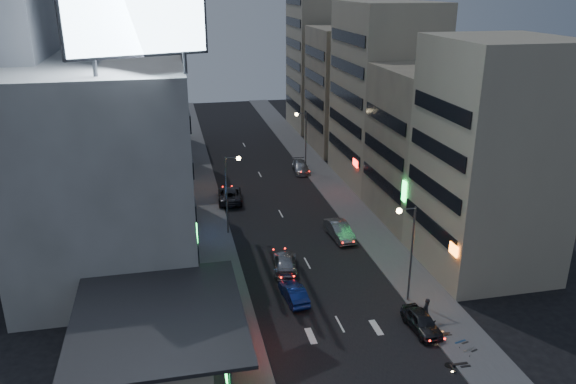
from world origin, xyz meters
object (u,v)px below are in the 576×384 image
object	(u,v)px
person	(426,310)
scooter_blue	(465,333)
scooter_silver_a	(474,341)
road_car_silver	(285,263)
road_car_blue	(294,293)
scooter_silver_b	(443,323)
parked_car_right_mid	(339,230)
scooter_black_b	(450,326)
parked_car_left	(230,195)
parked_car_right_far	(301,167)
parked_car_right_near	(422,322)
scooter_black_a	(468,354)

from	to	relation	value
person	scooter_blue	distance (m)	3.28
scooter_silver_a	road_car_silver	bearing A→B (deg)	18.11
road_car_blue	scooter_silver_b	world-z (taller)	scooter_silver_b
parked_car_right_mid	road_car_blue	xyz separation A→B (m)	(-7.07, -10.59, -0.13)
parked_car_right_mid	scooter_silver_a	xyz separation A→B (m)	(3.76, -19.39, -0.20)
scooter_black_b	parked_car_left	bearing A→B (deg)	26.78
parked_car_right_far	scooter_blue	bearing A→B (deg)	-81.65
parked_car_right_near	parked_car_right_far	distance (m)	37.84
person	scooter_black_b	distance (m)	2.09
scooter_blue	parked_car_right_far	bearing A→B (deg)	-9.51
road_car_silver	person	distance (m)	13.41
person	scooter_silver_b	world-z (taller)	person
parked_car_left	scooter_silver_b	size ratio (longest dim) A/B	2.82
parked_car_right_mid	parked_car_left	bearing A→B (deg)	122.95
road_car_silver	scooter_blue	world-z (taller)	road_car_silver
parked_car_right_mid	scooter_black_a	bearing A→B (deg)	-87.55
parked_car_right_near	road_car_silver	xyz separation A→B (m)	(-7.85, 11.14, 0.01)
scooter_silver_a	person	bearing A→B (deg)	8.96
parked_car_right_near	scooter_black_b	world-z (taller)	parked_car_right_near
parked_car_right_mid	scooter_black_b	bearing A→B (deg)	-84.58
scooter_silver_b	scooter_black_b	bearing A→B (deg)	-139.46
scooter_blue	road_car_silver	bearing A→B (deg)	25.34
road_car_blue	scooter_black_a	world-z (taller)	road_car_blue
parked_car_right_mid	road_car_silver	xyz separation A→B (m)	(-6.70, -5.42, -0.09)
road_car_blue	scooter_black_b	world-z (taller)	road_car_blue
road_car_silver	person	world-z (taller)	person
road_car_blue	person	bearing A→B (deg)	144.66
parked_car_right_mid	scooter_black_a	xyz separation A→B (m)	(2.50, -20.83, -0.10)
parked_car_right_near	road_car_silver	distance (m)	13.63
road_car_blue	scooter_black_b	size ratio (longest dim) A/B	2.57
parked_car_left	scooter_black_a	xyz separation A→B (m)	(11.99, -33.25, -0.09)
parked_car_left	scooter_blue	size ratio (longest dim) A/B	3.61
scooter_black_a	scooter_black_b	bearing A→B (deg)	-7.55
parked_car_right_near	scooter_silver_b	world-z (taller)	parked_car_right_near
scooter_black_b	parked_car_right_mid	bearing A→B (deg)	13.88
parked_car_right_mid	road_car_blue	size ratio (longest dim) A/B	1.19
parked_car_left	road_car_blue	distance (m)	23.14
scooter_blue	scooter_black_b	distance (m)	1.20
scooter_blue	parked_car_left	bearing A→B (deg)	9.93
parked_car_left	road_car_silver	size ratio (longest dim) A/B	1.15
person	scooter_black_b	size ratio (longest dim) A/B	1.21
road_car_silver	scooter_black_a	distance (m)	17.95
parked_car_left	parked_car_right_far	bearing A→B (deg)	-135.20
parked_car_right_far	scooter_silver_b	world-z (taller)	parked_car_right_far
parked_car_right_near	road_car_blue	size ratio (longest dim) A/B	1.02
road_car_silver	person	xyz separation A→B (m)	(8.55, -10.33, 0.36)
scooter_black_a	scooter_silver_b	size ratio (longest dim) A/B	0.95
parked_car_right_near	parked_car_right_mid	world-z (taller)	parked_car_right_mid
parked_car_right_near	scooter_silver_a	size ratio (longest dim) A/B	2.59
road_car_silver	parked_car_left	bearing A→B (deg)	-70.24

